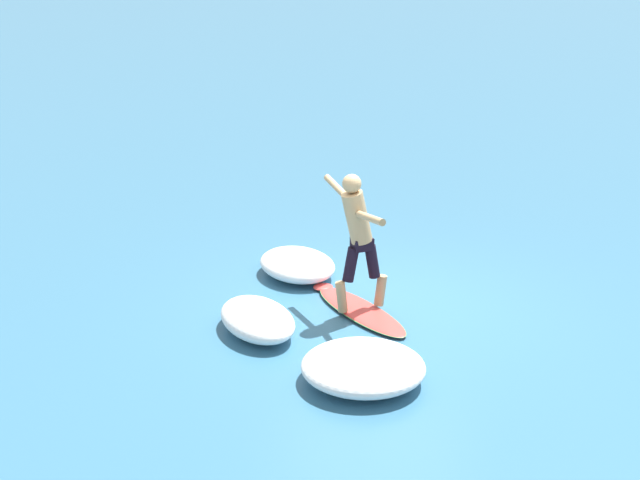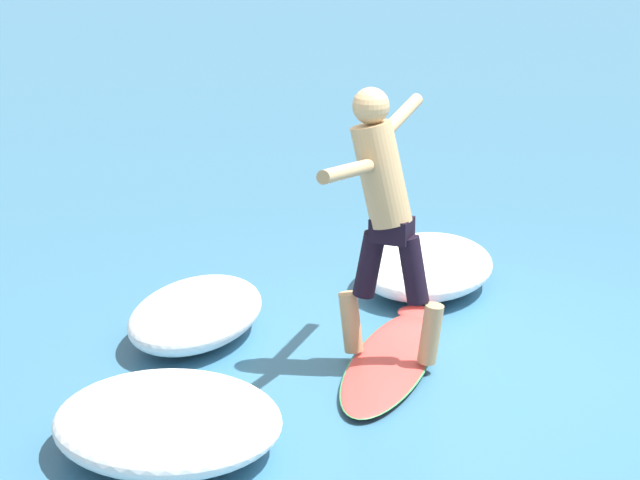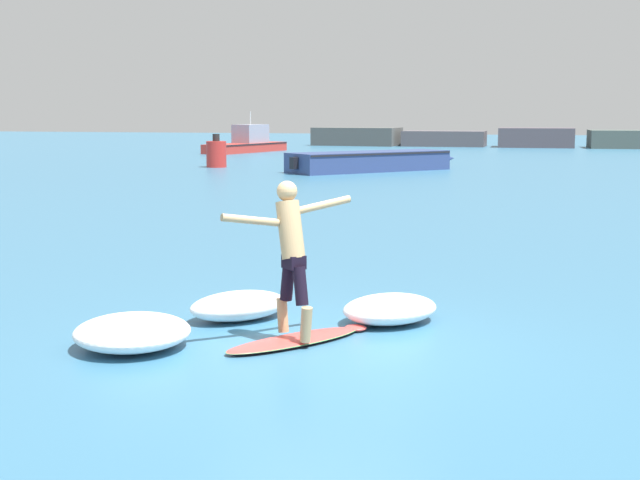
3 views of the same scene
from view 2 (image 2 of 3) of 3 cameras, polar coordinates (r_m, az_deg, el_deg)
ground_plane at (r=10.42m, az=4.61°, el=-4.75°), size 200.00×200.00×0.00m
surfboard at (r=10.39m, az=2.68°, el=-4.54°), size 1.56×1.92×0.21m
surfer at (r=10.00m, az=2.38°, el=1.49°), size 1.26×1.30×1.86m
wave_foam_at_tail at (r=10.82m, az=-4.70°, el=-2.80°), size 1.55×1.60×0.37m
wave_foam_at_nose at (r=9.15m, az=-5.76°, el=-6.85°), size 1.66×1.70×0.38m
wave_foam_beside at (r=11.80m, az=3.99°, el=-1.00°), size 1.64×1.70×0.37m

